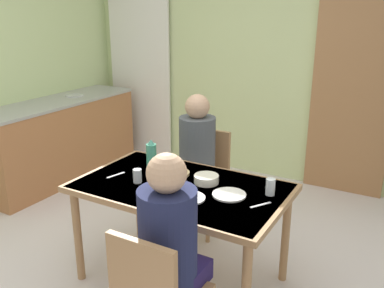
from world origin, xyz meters
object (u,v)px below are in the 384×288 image
object	(u,v)px
person_near_diner	(169,234)
person_far_diner	(196,147)
chair_far_diner	(204,173)
dining_table	(181,195)
serving_bowl_center	(206,179)
kitchen_counter	(60,139)
water_bottle_green_near	(151,159)

from	to	relation	value
person_near_diner	person_far_diner	distance (m)	1.40
chair_far_diner	person_far_diner	size ratio (longest dim) A/B	1.13
dining_table	person_far_diner	distance (m)	0.70
dining_table	serving_bowl_center	bearing A→B (deg)	43.62
chair_far_diner	serving_bowl_center	bearing A→B (deg)	119.24
kitchen_counter	chair_far_diner	size ratio (longest dim) A/B	2.25
person_far_diner	person_near_diner	bearing A→B (deg)	113.52
dining_table	serving_bowl_center	size ratio (longest dim) A/B	8.32
person_far_diner	kitchen_counter	bearing A→B (deg)	-9.69
dining_table	water_bottle_green_near	bearing A→B (deg)	169.34
chair_far_diner	person_near_diner	bearing A→B (deg)	111.48
chair_far_diner	person_far_diner	xyz separation A→B (m)	(-0.00, -0.14, 0.28)
person_near_diner	person_far_diner	world-z (taller)	same
kitchen_counter	dining_table	bearing A→B (deg)	-23.90
person_far_diner	dining_table	bearing A→B (deg)	110.42
kitchen_counter	serving_bowl_center	xyz separation A→B (m)	(2.34, -0.86, 0.31)
kitchen_counter	serving_bowl_center	size ratio (longest dim) A/B	11.53
dining_table	chair_far_diner	distance (m)	0.83
chair_far_diner	person_far_diner	world-z (taller)	person_far_diner
person_near_diner	water_bottle_green_near	size ratio (longest dim) A/B	2.89
person_near_diner	kitchen_counter	bearing A→B (deg)	147.34
kitchen_counter	water_bottle_green_near	xyz separation A→B (m)	(1.94, -0.93, 0.41)
person_near_diner	water_bottle_green_near	world-z (taller)	person_near_diner
water_bottle_green_near	chair_far_diner	bearing A→B (deg)	87.36
person_far_diner	water_bottle_green_near	size ratio (longest dim) A/B	2.89
water_bottle_green_near	kitchen_counter	bearing A→B (deg)	154.40
dining_table	person_far_diner	size ratio (longest dim) A/B	1.84
dining_table	person_near_diner	xyz separation A→B (m)	(0.32, -0.64, 0.12)
kitchen_counter	person_far_diner	world-z (taller)	person_far_diner
chair_far_diner	water_bottle_green_near	distance (m)	0.81
chair_far_diner	water_bottle_green_near	size ratio (longest dim) A/B	3.26
person_near_diner	chair_far_diner	bearing A→B (deg)	111.48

